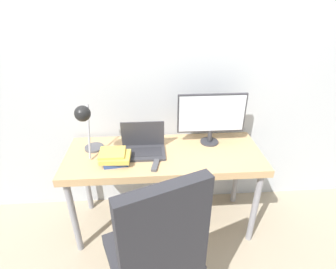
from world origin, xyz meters
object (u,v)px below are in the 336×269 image
object	(u,v)px
laptop	(143,146)
book_stack	(115,157)
office_chair	(157,251)
desk_lamp	(85,122)
monitor	(211,115)

from	to	relation	value
laptop	book_stack	distance (m)	0.25
office_chair	book_stack	distance (m)	0.77
desk_lamp	office_chair	bearing A→B (deg)	-58.14
desk_lamp	office_chair	xyz separation A→B (m)	(0.48, -0.77, -0.43)
desk_lamp	office_chair	distance (m)	1.01
laptop	monitor	world-z (taller)	monitor
office_chair	desk_lamp	bearing A→B (deg)	121.86
monitor	office_chair	size ratio (longest dim) A/B	0.47
desk_lamp	book_stack	xyz separation A→B (m)	(0.19, -0.08, -0.26)
monitor	office_chair	distance (m)	1.12
laptop	office_chair	bearing A→B (deg)	-84.54
monitor	laptop	bearing A→B (deg)	-168.45
desk_lamp	monitor	bearing A→B (deg)	9.98
laptop	monitor	distance (m)	0.60
laptop	book_stack	world-z (taller)	laptop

